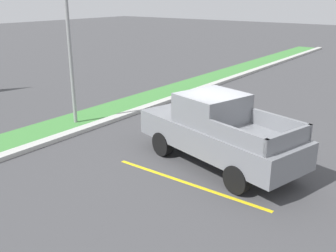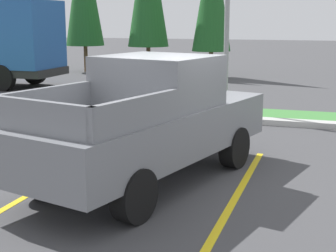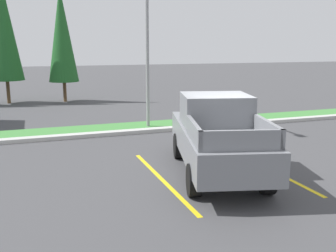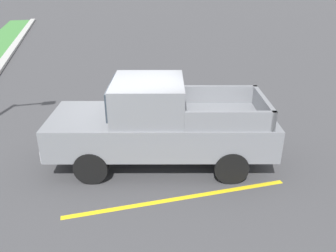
# 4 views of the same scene
# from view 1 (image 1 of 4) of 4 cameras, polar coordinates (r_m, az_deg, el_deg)

# --- Properties ---
(ground_plane) EXTENTS (120.00, 120.00, 0.00)m
(ground_plane) POSITION_cam_1_polar(r_m,az_deg,el_deg) (12.18, 6.36, -4.43)
(ground_plane) COLOR #424244
(parking_line_near) EXTENTS (0.12, 4.80, 0.01)m
(parking_line_near) POSITION_cam_1_polar(r_m,az_deg,el_deg) (10.45, 2.93, -8.45)
(parking_line_near) COLOR yellow
(parking_line_near) RESTS_ON ground
(parking_line_far) EXTENTS (0.12, 4.80, 0.01)m
(parking_line_far) POSITION_cam_1_polar(r_m,az_deg,el_deg) (12.91, 10.72, -3.27)
(parking_line_far) COLOR yellow
(parking_line_far) RESTS_ON ground
(curb_strip) EXTENTS (56.00, 0.40, 0.15)m
(curb_strip) POSITION_cam_1_polar(r_m,az_deg,el_deg) (15.13, -10.06, 0.39)
(curb_strip) COLOR #B2B2AD
(curb_strip) RESTS_ON ground
(grass_median) EXTENTS (56.00, 1.80, 0.06)m
(grass_median) POSITION_cam_1_polar(r_m,az_deg,el_deg) (15.94, -12.76, 0.99)
(grass_median) COLOR #42843D
(grass_median) RESTS_ON ground
(pickup_truck_main) EXTENTS (3.17, 5.53, 2.10)m
(pickup_truck_main) POSITION_cam_1_polar(r_m,az_deg,el_deg) (11.29, 7.29, -0.72)
(pickup_truck_main) COLOR black
(pickup_truck_main) RESTS_ON ground
(street_light) EXTENTS (0.24, 1.49, 6.57)m
(street_light) POSITION_cam_1_polar(r_m,az_deg,el_deg) (14.69, -14.21, 14.55)
(street_light) COLOR gray
(street_light) RESTS_ON ground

